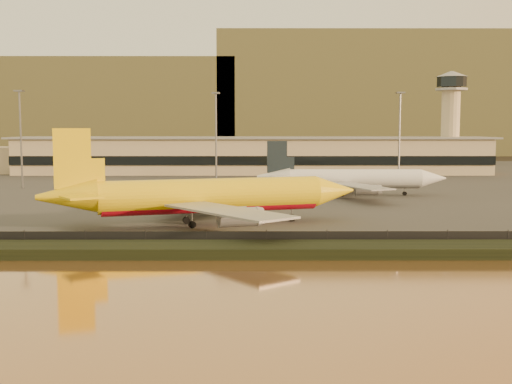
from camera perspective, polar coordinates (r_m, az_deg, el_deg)
ground at (r=98.00m, az=-0.39°, el=-3.67°), size 900.00×900.00×0.00m
embankment at (r=81.14m, az=-0.43°, el=-5.15°), size 320.00×7.00×1.40m
tarmac at (r=192.33m, az=-0.31°, el=1.00°), size 320.00×220.00×0.20m
perimeter_fence at (r=84.96m, az=-0.42°, el=-4.25°), size 300.00×0.05×2.20m
terminal_building at (r=222.93m, az=-4.04°, el=3.23°), size 202.00×25.00×12.60m
control_tower at (r=238.17m, az=16.92°, el=6.87°), size 11.20×11.20×35.50m
apron_light_masts at (r=172.30m, az=4.70°, el=5.63°), size 152.20×12.20×25.40m
distant_hills at (r=437.44m, az=-3.01°, el=7.77°), size 470.00×160.00×70.00m
dhl_cargo_jet at (r=104.32m, az=-4.46°, el=-0.40°), size 51.70×49.38×15.74m
white_narrowbody_jet at (r=151.37m, az=8.50°, el=1.13°), size 44.17×43.29×12.74m
gse_vehicle_yellow at (r=127.13m, az=2.29°, el=-1.01°), size 4.11×2.21×1.77m
gse_vehicle_white at (r=133.46m, az=-9.30°, el=-0.71°), size 4.62×2.43×2.00m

